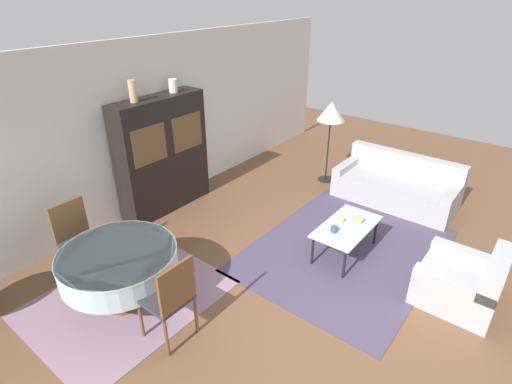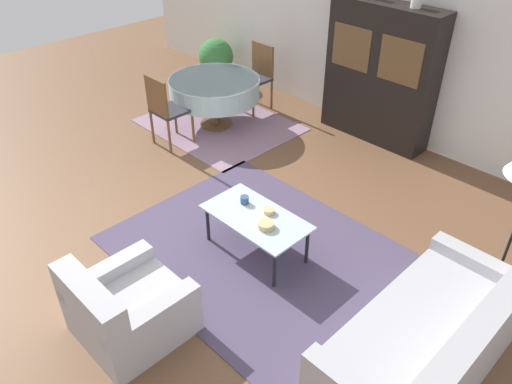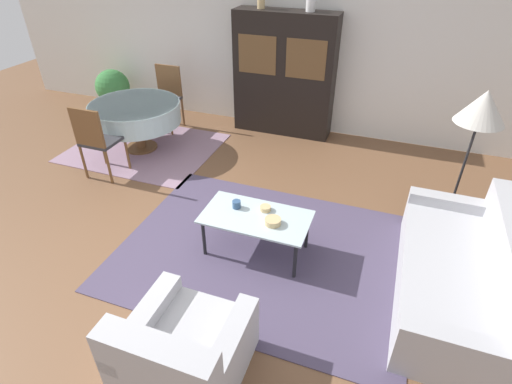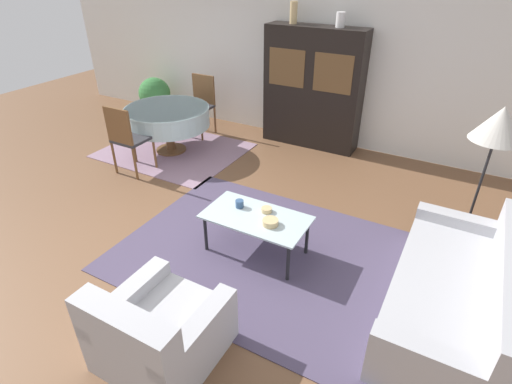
{
  "view_description": "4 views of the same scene",
  "coord_description": "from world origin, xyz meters",
  "views": [
    {
      "loc": [
        -3.43,
        -1.46,
        3.37
      ],
      "look_at": [
        0.2,
        1.4,
        0.95
      ],
      "focal_mm": 28.0,
      "sensor_mm": 36.0,
      "label": 1
    },
    {
      "loc": [
        3.72,
        -2.35,
        3.46
      ],
      "look_at": [
        0.92,
        0.4,
        0.75
      ],
      "focal_mm": 35.0,
      "sensor_mm": 36.0,
      "label": 2
    },
    {
      "loc": [
        2.02,
        -2.58,
        2.87
      ],
      "look_at": [
        0.92,
        0.4,
        0.75
      ],
      "focal_mm": 28.0,
      "sensor_mm": 36.0,
      "label": 3
    },
    {
      "loc": [
        2.57,
        -2.56,
        2.76
      ],
      "look_at": [
        0.92,
        0.4,
        0.75
      ],
      "focal_mm": 28.0,
      "sensor_mm": 36.0,
      "label": 4
    }
  ],
  "objects": [
    {
      "name": "floor_lamp",
      "position": [
        2.85,
        1.79,
        1.32
      ],
      "size": [
        0.5,
        0.5,
        1.53
      ],
      "color": "black",
      "rests_on": "ground_plane"
    },
    {
      "name": "coffee_table",
      "position": [
        0.92,
        0.4,
        0.42
      ],
      "size": [
        1.08,
        0.59,
        0.45
      ],
      "color": "black",
      "rests_on": "area_rug"
    },
    {
      "name": "cup",
      "position": [
        0.68,
        0.47,
        0.5
      ],
      "size": [
        0.09,
        0.09,
        0.08
      ],
      "color": "#33517A",
      "rests_on": "coffee_table"
    },
    {
      "name": "dining_table",
      "position": [
        -1.55,
        1.99,
        0.58
      ],
      "size": [
        1.31,
        1.31,
        0.72
      ],
      "color": "brown",
      "rests_on": "dining_rug"
    },
    {
      "name": "vase_tall",
      "position": [
        -0.09,
        3.38,
        2.03
      ],
      "size": [
        0.11,
        0.11,
        0.31
      ],
      "color": "tan",
      "rests_on": "display_cabinet"
    },
    {
      "name": "couch",
      "position": [
        2.87,
        0.43,
        0.27
      ],
      "size": [
        0.93,
        1.97,
        0.78
      ],
      "rotation": [
        0.0,
        0.0,
        1.57
      ],
      "color": "#B2B2B7",
      "rests_on": "ground_plane"
    },
    {
      "name": "dining_rug",
      "position": [
        -1.51,
        2.02,
        0.01
      ],
      "size": [
        2.15,
        1.74,
        0.01
      ],
      "color": "gray",
      "rests_on": "ground_plane"
    },
    {
      "name": "bowl_small",
      "position": [
        0.98,
        0.53,
        0.48
      ],
      "size": [
        0.11,
        0.11,
        0.05
      ],
      "color": "tan",
      "rests_on": "coffee_table"
    },
    {
      "name": "armchair",
      "position": [
        0.91,
        -1.11,
        0.28
      ],
      "size": [
        0.84,
        0.86,
        0.76
      ],
      "color": "#B2B2B7",
      "rests_on": "ground_plane"
    },
    {
      "name": "ground_plane",
      "position": [
        0.0,
        0.0,
        0.0
      ],
      "size": [
        14.0,
        14.0,
        0.0
      ],
      "primitive_type": "plane",
      "color": "brown"
    },
    {
      "name": "bowl",
      "position": [
        1.12,
        0.34,
        0.49
      ],
      "size": [
        0.16,
        0.16,
        0.06
      ],
      "color": "tan",
      "rests_on": "coffee_table"
    },
    {
      "name": "display_cabinet",
      "position": [
        0.3,
        3.38,
        0.94
      ],
      "size": [
        1.56,
        0.41,
        1.87
      ],
      "color": "black",
      "rests_on": "ground_plane"
    },
    {
      "name": "vase_short",
      "position": [
        0.64,
        3.38,
        1.97
      ],
      "size": [
        0.13,
        0.13,
        0.2
      ],
      "color": "white",
      "rests_on": "display_cabinet"
    },
    {
      "name": "dining_chair_near",
      "position": [
        -1.55,
        1.11,
        0.58
      ],
      "size": [
        0.44,
        0.44,
        1.01
      ],
      "color": "brown",
      "rests_on": "dining_rug"
    },
    {
      "name": "potted_plant",
      "position": [
        -2.81,
        3.1,
        0.45
      ],
      "size": [
        0.6,
        0.6,
        0.78
      ],
      "color": "beige",
      "rests_on": "ground_plane"
    },
    {
      "name": "dining_chair_far",
      "position": [
        -1.55,
        2.87,
        0.58
      ],
      "size": [
        0.44,
        0.44,
        1.01
      ],
      "rotation": [
        0.0,
        0.0,
        3.14
      ],
      "color": "brown",
      "rests_on": "dining_rug"
    },
    {
      "name": "wall_back",
      "position": [
        0.0,
        3.63,
        1.35
      ],
      "size": [
        10.0,
        0.06,
        2.7
      ],
      "color": "white",
      "rests_on": "ground_plane"
    },
    {
      "name": "area_rug",
      "position": [
        1.01,
        0.41,
        0.01
      ],
      "size": [
        2.98,
        2.28,
        0.01
      ],
      "color": "#4C425B",
      "rests_on": "ground_plane"
    }
  ]
}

